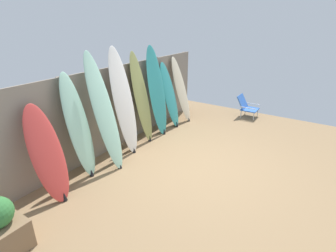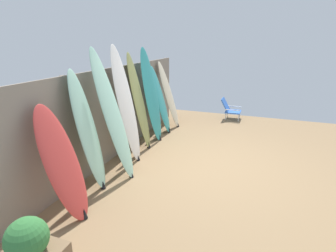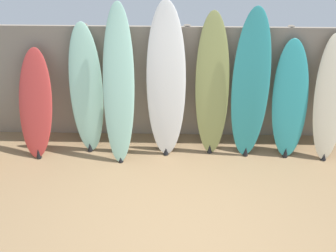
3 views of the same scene
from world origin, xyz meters
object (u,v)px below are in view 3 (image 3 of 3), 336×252
surfboard_olive_4 (212,86)px  surfboard_seafoam_2 (119,86)px  surfboard_teal_5 (251,86)px  surfboard_teal_6 (290,100)px  surfboard_red_0 (36,105)px  surfboard_white_3 (166,82)px  surfboard_seafoam_1 (86,90)px  surfboard_cream_7 (330,99)px

surfboard_olive_4 → surfboard_seafoam_2: bearing=-173.3°
surfboard_seafoam_2 → surfboard_teal_5: (1.84, 0.10, -0.03)m
surfboard_olive_4 → surfboard_teal_6: size_ratio=1.22×
surfboard_olive_4 → surfboard_teal_6: (1.12, -0.05, -0.18)m
surfboard_red_0 → surfboard_white_3: bearing=2.4°
surfboard_seafoam_2 → surfboard_teal_5: size_ratio=1.02×
surfboard_white_3 → surfboard_seafoam_2: bearing=-170.8°
surfboard_white_3 → surfboard_olive_4: size_ratio=1.08×
surfboard_seafoam_1 → surfboard_olive_4: surfboard_olive_4 is taller
surfboard_seafoam_1 → surfboard_red_0: bearing=-170.4°
surfboard_olive_4 → surfboard_teal_6: bearing=-2.7°
surfboard_seafoam_2 → surfboard_teal_6: 2.44m
surfboard_seafoam_1 → surfboard_teal_6: surfboard_seafoam_1 is taller
surfboard_red_0 → surfboard_teal_6: bearing=1.2°
surfboard_white_3 → surfboard_teal_5: size_ratio=1.03×
surfboard_white_3 → surfboard_teal_5: 1.19m
surfboard_seafoam_1 → surfboard_teal_6: (2.92, -0.05, -0.11)m
surfboard_teal_5 → surfboard_teal_6: bearing=0.4°
surfboard_cream_7 → surfboard_seafoam_1: bearing=178.9°
surfboard_seafoam_1 → surfboard_seafoam_2: (0.49, -0.15, 0.15)m
surfboard_seafoam_2 → surfboard_teal_5: surfboard_seafoam_2 is taller
surfboard_seafoam_2 → surfboard_white_3: bearing=9.2°
surfboard_olive_4 → surfboard_seafoam_1: bearing=-179.9°
surfboard_seafoam_2 → surfboard_cream_7: 2.99m
surfboard_seafoam_1 → surfboard_white_3: (1.15, -0.04, 0.17)m
surfboard_teal_5 → surfboard_seafoam_2: bearing=-176.9°
surfboard_olive_4 → surfboard_cream_7: size_ratio=1.17×
surfboard_red_0 → surfboard_teal_5: bearing=1.3°
surfboard_red_0 → surfboard_teal_5: (3.06, 0.07, 0.31)m
surfboard_red_0 → surfboard_cream_7: 4.20m
surfboard_teal_6 → surfboard_seafoam_2: bearing=-177.6°
surfboard_teal_5 → surfboard_cream_7: 1.15m
surfboard_olive_4 → surfboard_teal_6: 1.13m
surfboard_olive_4 → surfboard_teal_5: size_ratio=0.96×
surfboard_seafoam_1 → surfboard_teal_6: bearing=-1.0°
surfboard_red_0 → surfboard_olive_4: bearing=2.9°
surfboard_seafoam_1 → surfboard_olive_4: 1.80m
surfboard_teal_5 → surfboard_teal_6: surfboard_teal_5 is taller
surfboard_teal_6 → surfboard_cream_7: surfboard_cream_7 is taller
surfboard_seafoam_1 → surfboard_cream_7: (3.47, -0.07, -0.07)m
surfboard_olive_4 → surfboard_teal_5: surfboard_teal_5 is taller
surfboard_cream_7 → surfboard_teal_5: bearing=179.2°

